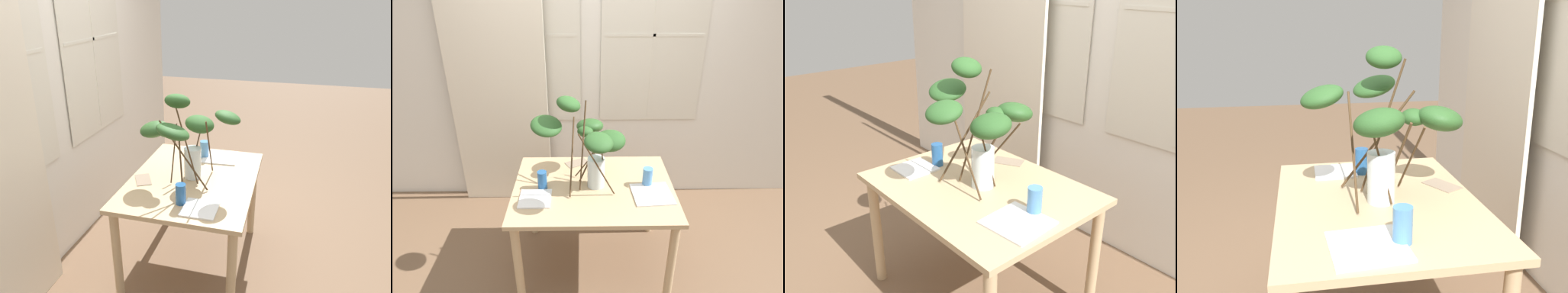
% 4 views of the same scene
% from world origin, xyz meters
% --- Properties ---
extents(curtain_sheer_side, '(0.90, 0.03, 2.26)m').
position_xyz_m(curtain_sheer_side, '(-0.86, 0.96, 1.13)').
color(curtain_sheer_side, silver).
rests_on(curtain_sheer_side, ground).
extents(dining_table, '(1.18, 0.90, 0.76)m').
position_xyz_m(dining_table, '(0.00, 0.00, 0.65)').
color(dining_table, tan).
rests_on(dining_table, ground).
extents(vase_with_branches, '(0.70, 0.75, 0.70)m').
position_xyz_m(vase_with_branches, '(-0.05, 0.05, 1.13)').
color(vase_with_branches, silver).
rests_on(vase_with_branches, dining_table).
extents(drinking_glass_blue_left, '(0.07, 0.07, 0.14)m').
position_xyz_m(drinking_glass_blue_left, '(-0.37, -0.02, 0.83)').
color(drinking_glass_blue_left, '#235693').
rests_on(drinking_glass_blue_left, dining_table).
extents(drinking_glass_blue_right, '(0.07, 0.07, 0.14)m').
position_xyz_m(drinking_glass_blue_right, '(0.40, 0.02, 0.83)').
color(drinking_glass_blue_right, '#4C84BC').
rests_on(drinking_glass_blue_right, dining_table).
extents(plate_square_left, '(0.22, 0.22, 0.01)m').
position_xyz_m(plate_square_left, '(-0.41, -0.16, 0.76)').
color(plate_square_left, white).
rests_on(plate_square_left, dining_table).
extents(plate_square_right, '(0.29, 0.29, 0.01)m').
position_xyz_m(plate_square_right, '(0.41, -0.11, 0.76)').
color(plate_square_right, white).
rests_on(plate_square_right, dining_table).
extents(napkin_folded, '(0.21, 0.18, 0.00)m').
position_xyz_m(napkin_folded, '(-0.13, 0.35, 0.76)').
color(napkin_folded, gray).
rests_on(napkin_folded, dining_table).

